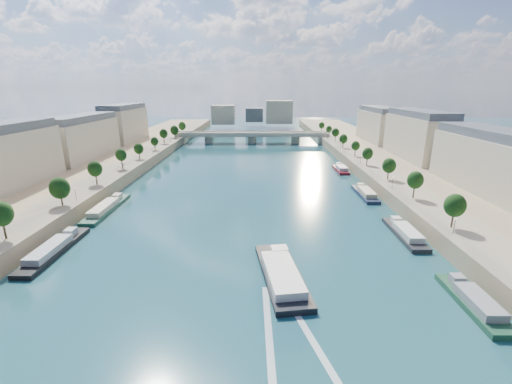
{
  "coord_description": "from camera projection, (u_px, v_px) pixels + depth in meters",
  "views": [
    {
      "loc": [
        5.27,
        -31.99,
        39.28
      ],
      "look_at": [
        4.19,
        80.14,
        5.0
      ],
      "focal_mm": 24.0,
      "sensor_mm": 36.0,
      "label": 1
    }
  ],
  "objects": [
    {
      "name": "quay_left",
      "position": [
        68.0,
        183.0,
        137.68
      ],
      "size": [
        44.0,
        520.0,
        5.0
      ],
      "primitive_type": "cube",
      "color": "#9E8460",
      "rests_on": "ground"
    },
    {
      "name": "ground",
      "position": [
        246.0,
        189.0,
        137.75
      ],
      "size": [
        700.0,
        700.0,
        0.0
      ],
      "primitive_type": "plane",
      "color": "#0C2E35",
      "rests_on": "ground"
    },
    {
      "name": "wake",
      "position": [
        287.0,
        330.0,
        57.76
      ],
      "size": [
        11.4,
        26.02,
        0.04
      ],
      "color": "silver",
      "rests_on": "ground"
    },
    {
      "name": "lamps_right",
      "position": [
        375.0,
        168.0,
        139.77
      ],
      "size": [
        0.36,
        200.36,
        4.28
      ],
      "color": "black",
      "rests_on": "ground"
    },
    {
      "name": "buildings_right",
      "position": [
        449.0,
        144.0,
        143.63
      ],
      "size": [
        16.0,
        226.0,
        23.2
      ],
      "color": "#C5B897",
      "rests_on": "ground"
    },
    {
      "name": "bridge",
      "position": [
        252.0,
        136.0,
        251.65
      ],
      "size": [
        112.0,
        12.0,
        8.15
      ],
      "color": "#C1B79E",
      "rests_on": "ground"
    },
    {
      "name": "buildings_left",
      "position": [
        47.0,
        144.0,
        145.2
      ],
      "size": [
        16.0,
        226.0,
        23.2
      ],
      "color": "#C5B897",
      "rests_on": "ground"
    },
    {
      "name": "pave_right",
      "position": [
        389.0,
        178.0,
        135.75
      ],
      "size": [
        14.0,
        520.0,
        0.1
      ],
      "primitive_type": "cube",
      "color": "gray",
      "rests_on": "quay_right"
    },
    {
      "name": "moored_barges_right",
      "position": [
        404.0,
        233.0,
        94.43
      ],
      "size": [
        5.0,
        165.08,
        3.6
      ],
      "color": "black",
      "rests_on": "ground"
    },
    {
      "name": "skyline",
      "position": [
        257.0,
        113.0,
        343.36
      ],
      "size": [
        79.0,
        42.0,
        22.0
      ],
      "color": "#C5B897",
      "rests_on": "ground"
    },
    {
      "name": "lamps_left",
      "position": [
        103.0,
        177.0,
        126.4
      ],
      "size": [
        0.36,
        200.36,
        4.28
      ],
      "color": "black",
      "rests_on": "ground"
    },
    {
      "name": "trees_left",
      "position": [
        109.0,
        163.0,
        137.11
      ],
      "size": [
        4.8,
        268.8,
        8.26
      ],
      "color": "#382B1E",
      "rests_on": "ground"
    },
    {
      "name": "pave_left",
      "position": [
        104.0,
        177.0,
        136.8
      ],
      "size": [
        14.0,
        520.0,
        0.1
      ],
      "primitive_type": "cube",
      "color": "gray",
      "rests_on": "quay_left"
    },
    {
      "name": "moored_barges_left",
      "position": [
        13.0,
        282.0,
        70.61
      ],
      "size": [
        5.0,
        126.53,
        3.6
      ],
      "color": "#1C273E",
      "rests_on": "ground"
    },
    {
      "name": "trees_right",
      "position": [
        377.0,
        159.0,
        143.74
      ],
      "size": [
        4.8,
        268.8,
        8.26
      ],
      "color": "#382B1E",
      "rests_on": "ground"
    },
    {
      "name": "tour_barge",
      "position": [
        281.0,
        274.0,
        73.37
      ],
      "size": [
        11.58,
        27.72,
        3.72
      ],
      "rotation": [
        0.0,
        0.0,
        0.15
      ],
      "color": "black",
      "rests_on": "ground"
    },
    {
      "name": "quay_right",
      "position": [
        426.0,
        184.0,
        136.36
      ],
      "size": [
        44.0,
        520.0,
        5.0
      ],
      "primitive_type": "cube",
      "color": "#9E8460",
      "rests_on": "ground"
    }
  ]
}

